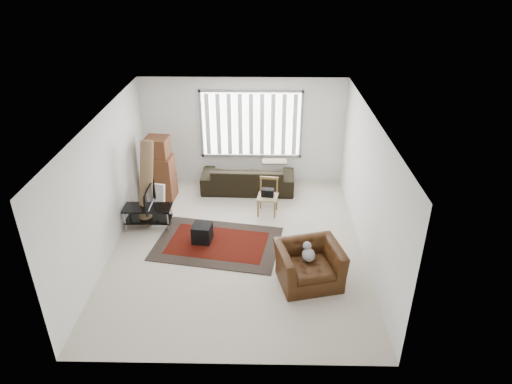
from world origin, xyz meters
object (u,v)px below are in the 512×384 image
at_px(armchair, 309,262).
at_px(side_chair, 268,195).
at_px(tv_stand, 148,213).
at_px(moving_boxes, 160,171).
at_px(sofa, 248,174).

bearing_deg(armchair, side_chair, 93.39).
height_order(tv_stand, side_chair, side_chair).
xyz_separation_m(moving_boxes, armchair, (3.27, -3.11, -0.30)).
xyz_separation_m(moving_boxes, sofa, (2.06, 0.42, -0.28)).
bearing_deg(tv_stand, side_chair, 14.78).
bearing_deg(moving_boxes, tv_stand, -90.81).
distance_m(tv_stand, sofa, 2.74).
height_order(sofa, side_chair, sofa).
distance_m(tv_stand, armchair, 3.73).
relative_size(tv_stand, armchair, 0.77).
height_order(moving_boxes, side_chair, moving_boxes).
bearing_deg(sofa, tv_stand, 42.35).
height_order(tv_stand, armchair, armchair).
distance_m(tv_stand, side_chair, 2.65).
height_order(tv_stand, moving_boxes, moving_boxes).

